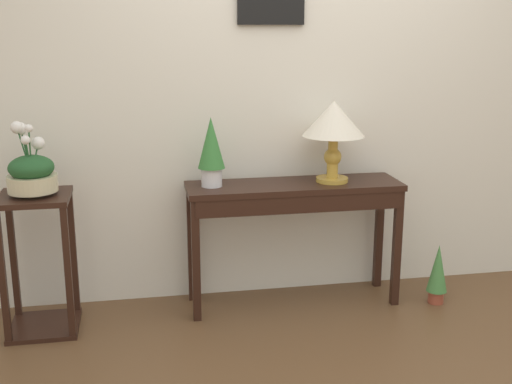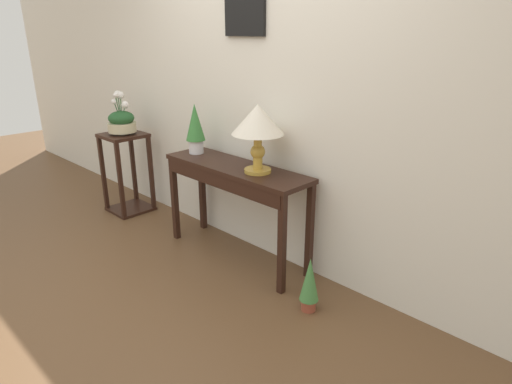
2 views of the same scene
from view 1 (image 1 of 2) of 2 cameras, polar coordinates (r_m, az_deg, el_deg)
name	(u,v)px [view 1 (image 1 of 2)]	position (r m, az deg, el deg)	size (l,w,h in m)	color
back_wall_with_art	(295,69)	(4.03, 3.39, 10.67)	(9.00, 0.13, 2.80)	silver
console_table	(295,203)	(3.86, 3.39, -0.94)	(1.27, 0.36, 0.76)	black
table_lamp	(334,123)	(3.85, 6.78, 5.98)	(0.36, 0.36, 0.48)	gold
potted_plant_on_console	(211,149)	(3.74, -3.92, 3.76)	(0.16, 0.16, 0.40)	silver
pedestal_stand_left	(40,264)	(3.80, -18.33, -5.94)	(0.38, 0.38, 0.78)	black
planter_bowl_wide	(31,172)	(3.66, -18.98, 1.67)	(0.26, 0.26, 0.39)	beige
potted_plant_floor	(438,272)	(4.15, 15.54, -6.74)	(0.12, 0.12, 0.38)	#9E4733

